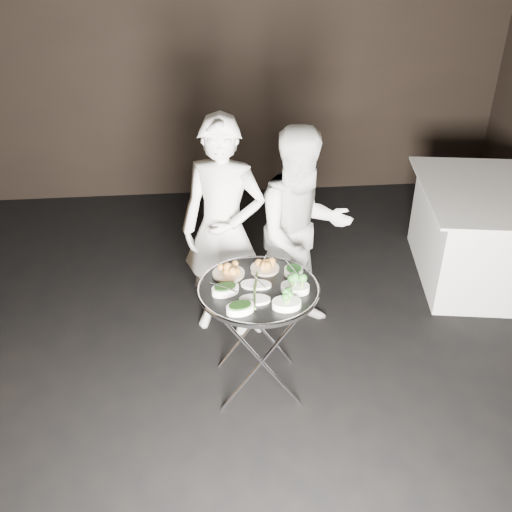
{
  "coord_description": "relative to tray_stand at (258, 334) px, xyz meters",
  "views": [
    {
      "loc": [
        -0.33,
        -2.71,
        2.78
      ],
      "look_at": [
        -0.03,
        0.37,
        0.95
      ],
      "focal_mm": 40.0,
      "sensor_mm": 36.0,
      "label": 1
    }
  ],
  "objects": [
    {
      "name": "greens_bowl",
      "position": [
        0.24,
        0.13,
        0.4
      ],
      "size": [
        0.12,
        0.12,
        0.07
      ],
      "rotation": [
        0.0,
        0.0,
        -0.14
      ],
      "color": "white",
      "rests_on": "serving_tray"
    },
    {
      "name": "waiter_right",
      "position": [
        0.39,
        0.69,
        0.36
      ],
      "size": [
        0.91,
        0.78,
        1.6
      ],
      "primitive_type": "imported",
      "rotation": [
        0.0,
        0.0,
        0.25
      ],
      "color": "silver",
      "rests_on": "floor"
    },
    {
      "name": "asparagus_plate_b",
      "position": [
        -0.04,
        -0.14,
        0.38
      ],
      "size": [
        0.2,
        0.12,
        0.04
      ],
      "rotation": [
        0.0,
        0.0,
        -0.08
      ],
      "color": "white",
      "rests_on": "serving_tray"
    },
    {
      "name": "waiter_left",
      "position": [
        -0.18,
        0.71,
        0.4
      ],
      "size": [
        0.71,
        0.58,
        1.69
      ],
      "primitive_type": "imported",
      "rotation": [
        0.0,
        0.0,
        -0.33
      ],
      "color": "silver",
      "rests_on": "floor"
    },
    {
      "name": "serving_utensils",
      "position": [
        0.02,
        0.07,
        0.42
      ],
      "size": [
        0.58,
        0.43,
        0.01
      ],
      "color": "silver",
      "rests_on": "serving_tray"
    },
    {
      "name": "asparagus_plate_a",
      "position": [
        -0.01,
        0.02,
        0.38
      ],
      "size": [
        0.21,
        0.14,
        0.04
      ],
      "rotation": [
        0.0,
        0.0,
        -0.17
      ],
      "color": "white",
      "rests_on": "serving_tray"
    },
    {
      "name": "broccoli_bowl_b",
      "position": [
        0.14,
        -0.22,
        0.4
      ],
      "size": [
        0.18,
        0.13,
        0.07
      ],
      "rotation": [
        0.0,
        0.0,
        0.01
      ],
      "color": "white",
      "rests_on": "serving_tray"
    },
    {
      "name": "potato_plate_a",
      "position": [
        -0.18,
        0.17,
        0.4
      ],
      "size": [
        0.21,
        0.21,
        0.08
      ],
      "rotation": [
        0.0,
        0.0,
        -0.13
      ],
      "color": "beige",
      "rests_on": "serving_tray"
    },
    {
      "name": "broccoli_bowl_a",
      "position": [
        0.22,
        -0.06,
        0.4
      ],
      "size": [
        0.2,
        0.16,
        0.07
      ],
      "rotation": [
        0.0,
        0.0,
        -0.21
      ],
      "color": "white",
      "rests_on": "serving_tray"
    },
    {
      "name": "spinach_bowl_a",
      "position": [
        -0.21,
        -0.04,
        0.4
      ],
      "size": [
        0.2,
        0.16,
        0.07
      ],
      "rotation": [
        0.0,
        0.0,
        0.3
      ],
      "color": "white",
      "rests_on": "serving_tray"
    },
    {
      "name": "dining_table",
      "position": [
        2.25,
        1.2,
        -0.02
      ],
      "size": [
        1.47,
        1.47,
        0.84
      ],
      "rotation": [
        0.0,
        0.0,
        -0.17
      ],
      "color": "white",
      "rests_on": "floor"
    },
    {
      "name": "floor",
      "position": [
        0.03,
        -0.22,
        -0.47
      ],
      "size": [
        6.0,
        7.0,
        0.05
      ],
      "primitive_type": "cube",
      "color": "black",
      "rests_on": "ground"
    },
    {
      "name": "tray_stand",
      "position": [
        0.0,
        0.0,
        0.0
      ],
      "size": [
        0.54,
        0.46,
        0.79
      ],
      "rotation": [
        0.0,
        0.0,
        0.1
      ],
      "color": "silver",
      "rests_on": "floor"
    },
    {
      "name": "wall_back",
      "position": [
        0.03,
        3.31,
        1.06
      ],
      "size": [
        6.0,
        0.05,
        3.0
      ],
      "primitive_type": "cube",
      "color": "black",
      "rests_on": "floor"
    },
    {
      "name": "spinach_bowl_b",
      "position": [
        -0.13,
        -0.24,
        0.4
      ],
      "size": [
        0.19,
        0.15,
        0.07
      ],
      "rotation": [
        0.0,
        0.0,
        0.25
      ],
      "color": "white",
      "rests_on": "serving_tray"
    },
    {
      "name": "serving_tray",
      "position": [
        -0.0,
        0.0,
        0.36
      ],
      "size": [
        0.77,
        0.77,
        0.04
      ],
      "color": "black",
      "rests_on": "tray_stand"
    },
    {
      "name": "potato_plate_b",
      "position": [
        0.06,
        0.21,
        0.4
      ],
      "size": [
        0.19,
        0.19,
        0.07
      ],
      "rotation": [
        0.0,
        0.0,
        -0.13
      ],
      "color": "beige",
      "rests_on": "serving_tray"
    }
  ]
}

